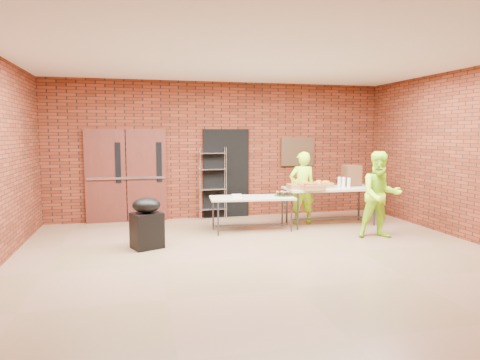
% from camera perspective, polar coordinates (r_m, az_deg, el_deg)
% --- Properties ---
extents(room, '(8.08, 7.08, 3.28)m').
position_cam_1_polar(room, '(6.77, 3.28, 2.88)').
color(room, olive).
rests_on(room, ground).
extents(double_doors, '(1.78, 0.12, 2.10)m').
position_cam_1_polar(double_doors, '(9.95, -14.89, 0.58)').
color(double_doors, '#4F1C16').
rests_on(double_doors, room).
extents(dark_doorway, '(1.10, 0.06, 2.10)m').
position_cam_1_polar(dark_doorway, '(10.19, -1.87, 0.88)').
color(dark_doorway, black).
rests_on(dark_doorway, room).
extents(bronze_plaque, '(0.85, 0.04, 0.70)m').
position_cam_1_polar(bronze_plaque, '(10.66, 7.67, 3.76)').
color(bronze_plaque, '#3A2717').
rests_on(bronze_plaque, room).
extents(wire_rack, '(0.62, 0.23, 1.68)m').
position_cam_1_polar(wire_rack, '(10.01, -3.63, -0.42)').
color(wire_rack, '#B6B5BC').
rests_on(wire_rack, room).
extents(table_left, '(1.77, 0.88, 0.70)m').
position_cam_1_polar(table_left, '(8.77, 1.61, -2.65)').
color(table_left, '#B9A88D').
rests_on(table_left, room).
extents(table_right, '(2.04, 0.93, 0.82)m').
position_cam_1_polar(table_right, '(9.56, 11.97, -1.39)').
color(table_right, '#B9A88D').
rests_on(table_right, room).
extents(basket_bananas, '(0.41, 0.32, 0.13)m').
position_cam_1_polar(basket_bananas, '(9.21, 7.70, -0.82)').
color(basket_bananas, '#A06F40').
rests_on(basket_bananas, table_right).
extents(basket_oranges, '(0.46, 0.36, 0.14)m').
position_cam_1_polar(basket_oranges, '(9.52, 10.71, -0.60)').
color(basket_oranges, '#A06F40').
rests_on(basket_oranges, table_right).
extents(basket_apples, '(0.48, 0.37, 0.15)m').
position_cam_1_polar(basket_apples, '(9.10, 9.55, -0.87)').
color(basket_apples, '#A06F40').
rests_on(basket_apples, table_right).
extents(muffin_tray, '(0.38, 0.38, 0.09)m').
position_cam_1_polar(muffin_tray, '(8.95, 5.81, -1.84)').
color(muffin_tray, '#16531C').
rests_on(muffin_tray, table_left).
extents(napkin_box, '(0.19, 0.13, 0.06)m').
position_cam_1_polar(napkin_box, '(8.68, -0.46, -2.14)').
color(napkin_box, white).
rests_on(napkin_box, table_left).
extents(coffee_dispenser, '(0.36, 0.32, 0.47)m').
position_cam_1_polar(coffee_dispenser, '(9.94, 14.65, 0.59)').
color(coffee_dispenser, '#4F2E1B').
rests_on(coffee_dispenser, table_right).
extents(cup_stack_front, '(0.08, 0.08, 0.23)m').
position_cam_1_polar(cup_stack_front, '(9.56, 13.63, -0.32)').
color(cup_stack_front, white).
rests_on(cup_stack_front, table_right).
extents(cup_stack_mid, '(0.07, 0.07, 0.21)m').
position_cam_1_polar(cup_stack_mid, '(9.57, 14.29, -0.37)').
color(cup_stack_mid, white).
rests_on(cup_stack_mid, table_right).
extents(cup_stack_back, '(0.07, 0.07, 0.22)m').
position_cam_1_polar(cup_stack_back, '(9.67, 13.11, -0.26)').
color(cup_stack_back, white).
rests_on(cup_stack_back, table_right).
extents(covered_grill, '(0.61, 0.56, 0.89)m').
position_cam_1_polar(covered_grill, '(7.64, -12.32, -5.61)').
color(covered_grill, black).
rests_on(covered_grill, room).
extents(volunteer_woman, '(0.61, 0.42, 1.60)m').
position_cam_1_polar(volunteer_woman, '(9.54, 8.28, -1.04)').
color(volunteer_woman, '#AFFA1B').
rests_on(volunteer_woman, room).
extents(volunteer_man, '(0.92, 0.78, 1.66)m').
position_cam_1_polar(volunteer_man, '(8.59, 18.21, -1.89)').
color(volunteer_man, '#AFFA1B').
rests_on(volunteer_man, room).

